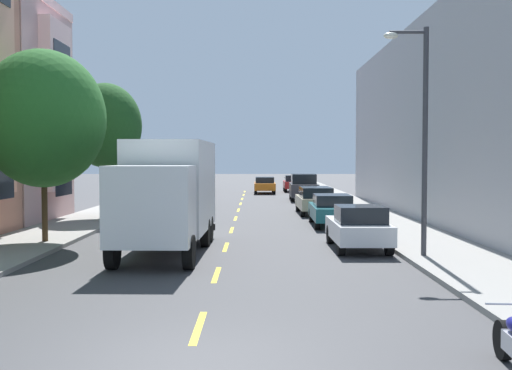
# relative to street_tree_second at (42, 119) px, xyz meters

# --- Properties ---
(ground_plane) EXTENTS (160.00, 160.00, 0.00)m
(ground_plane) POSITION_rel_street_tree_second_xyz_m (6.40, 17.52, -4.44)
(ground_plane) COLOR #38383A
(sidewalk_left) EXTENTS (3.20, 120.00, 0.14)m
(sidewalk_left) POSITION_rel_street_tree_second_xyz_m (-0.70, 15.52, -4.37)
(sidewalk_left) COLOR gray
(sidewalk_left) RESTS_ON ground_plane
(sidewalk_right) EXTENTS (3.20, 120.00, 0.14)m
(sidewalk_right) POSITION_rel_street_tree_second_xyz_m (13.50, 15.52, -4.37)
(sidewalk_right) COLOR gray
(sidewalk_right) RESTS_ON ground_plane
(lane_centerline_dashes) EXTENTS (0.14, 47.20, 0.01)m
(lane_centerline_dashes) POSITION_rel_street_tree_second_xyz_m (6.40, 12.02, -4.44)
(lane_centerline_dashes) COLOR yellow
(lane_centerline_dashes) RESTS_ON ground_plane
(street_tree_second) EXTENTS (4.32, 4.32, 6.72)m
(street_tree_second) POSITION_rel_street_tree_second_xyz_m (0.00, 0.00, 0.00)
(street_tree_second) COLOR #47331E
(street_tree_second) RESTS_ON sidewalk_left
(street_tree_third) EXTENTS (3.56, 3.56, 6.63)m
(street_tree_third) POSITION_rel_street_tree_second_xyz_m (-0.00, 8.83, 0.22)
(street_tree_third) COLOR #47331E
(street_tree_third) RESTS_ON sidewalk_left
(street_lamp) EXTENTS (1.35, 0.28, 6.81)m
(street_lamp) POSITION_rel_street_tree_second_xyz_m (12.35, -3.12, -0.36)
(street_lamp) COLOR #38383D
(street_lamp) RESTS_ON sidewalk_right
(delivery_box_truck) EXTENTS (2.54, 7.61, 3.62)m
(delivery_box_truck) POSITION_rel_street_tree_second_xyz_m (4.61, -1.56, -2.43)
(delivery_box_truck) COLOR white
(delivery_box_truck) RESTS_ON ground_plane
(parked_suv_navy) EXTENTS (1.96, 4.81, 1.93)m
(parked_suv_navy) POSITION_rel_street_tree_second_xyz_m (1.94, 8.67, -3.46)
(parked_suv_navy) COLOR navy
(parked_suv_navy) RESTS_ON ground_plane
(parked_suv_black) EXTENTS (2.07, 4.85, 1.93)m
(parked_suv_black) POSITION_rel_street_tree_second_xyz_m (1.94, 18.43, -3.46)
(parked_suv_black) COLOR black
(parked_suv_black) RESTS_ON ground_plane
(parked_hatchback_red) EXTENTS (1.75, 4.00, 1.50)m
(parked_hatchback_red) POSITION_rel_street_tree_second_xyz_m (10.88, 34.57, -3.69)
(parked_hatchback_red) COLOR #AD1E1E
(parked_hatchback_red) RESTS_ON ground_plane
(parked_suv_charcoal) EXTENTS (2.06, 4.84, 1.93)m
(parked_suv_charcoal) POSITION_rel_street_tree_second_xyz_m (10.90, 22.93, -3.46)
(parked_suv_charcoal) COLOR #333338
(parked_suv_charcoal) RESTS_ON ground_plane
(parked_sedan_teal) EXTENTS (1.86, 4.52, 1.43)m
(parked_sedan_teal) POSITION_rel_street_tree_second_xyz_m (10.88, 6.16, -3.70)
(parked_sedan_teal) COLOR #195B60
(parked_sedan_teal) RESTS_ON ground_plane
(parked_hatchback_forest) EXTENTS (1.75, 4.00, 1.50)m
(parked_hatchback_forest) POSITION_rel_street_tree_second_xyz_m (2.14, 36.52, -3.69)
(parked_hatchback_forest) COLOR #194C28
(parked_hatchback_forest) RESTS_ON ground_plane
(parked_wagon_champagne) EXTENTS (1.87, 4.72, 1.50)m
(parked_wagon_champagne) POSITION_rel_street_tree_second_xyz_m (10.68, 11.98, -3.64)
(parked_wagon_champagne) COLOR tan
(parked_wagon_champagne) RESTS_ON ground_plane
(parked_hatchback_white) EXTENTS (1.75, 4.00, 1.50)m
(parked_hatchback_white) POSITION_rel_street_tree_second_xyz_m (10.88, -1.06, -3.69)
(parked_hatchback_white) COLOR silver
(parked_hatchback_white) RESTS_ON ground_plane
(moving_orange_sedan) EXTENTS (1.80, 4.50, 1.43)m
(moving_orange_sedan) POSITION_rel_street_tree_second_xyz_m (8.20, 31.75, -3.70)
(moving_orange_sedan) COLOR orange
(moving_orange_sedan) RESTS_ON ground_plane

